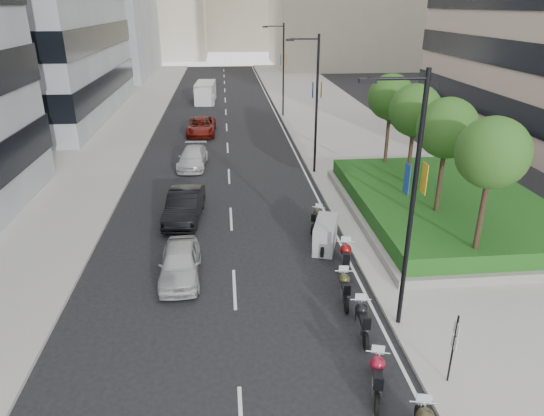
{
  "coord_description": "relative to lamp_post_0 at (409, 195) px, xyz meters",
  "views": [
    {
      "loc": [
        -1.62,
        -12.92,
        10.7
      ],
      "look_at": [
        0.38,
        7.54,
        2.0
      ],
      "focal_mm": 32.0,
      "sensor_mm": 36.0,
      "label": 1
    }
  ],
  "objects": [
    {
      "name": "motorcycle_5",
      "position": [
        -1.28,
        6.18,
        -4.37
      ],
      "size": [
        1.58,
        2.47,
        1.39
      ],
      "rotation": [
        0.0,
        0.0,
        1.26
      ],
      "color": "black",
      "rests_on": "ground"
    },
    {
      "name": "motorcycle_1",
      "position": [
        -1.59,
        -3.07,
        -4.49
      ],
      "size": [
        0.84,
        2.1,
        1.07
      ],
      "rotation": [
        0.0,
        0.0,
        1.3
      ],
      "color": "black",
      "rests_on": "ground"
    },
    {
      "name": "lane_edge",
      "position": [
        -0.44,
        29.0,
        -5.06
      ],
      "size": [
        0.12,
        100.0,
        0.01
      ],
      "primitive_type": "cube",
      "color": "silver",
      "rests_on": "ground"
    },
    {
      "name": "motorcycle_2",
      "position": [
        -1.29,
        -0.34,
        -4.48
      ],
      "size": [
        0.73,
        2.19,
        1.09
      ],
      "rotation": [
        0.0,
        0.0,
        1.47
      ],
      "color": "black",
      "rests_on": "ground"
    },
    {
      "name": "parking_sign",
      "position": [
        0.66,
        -3.0,
        -3.61
      ],
      "size": [
        0.06,
        0.32,
        2.5
      ],
      "color": "black",
      "rests_on": "ground"
    },
    {
      "name": "lamp_post_1",
      "position": [
        0.0,
        17.0,
        0.0
      ],
      "size": [
        2.34,
        0.45,
        9.0
      ],
      "color": "black",
      "rests_on": "ground"
    },
    {
      "name": "tree_3",
      "position": [
        4.36,
        15.0,
        0.36
      ],
      "size": [
        2.8,
        2.8,
        6.3
      ],
      "color": "#332319",
      "rests_on": "planter"
    },
    {
      "name": "planter",
      "position": [
        5.86,
        9.0,
        -4.72
      ],
      "size": [
        10.0,
        14.0,
        0.4
      ],
      "primitive_type": "cube",
      "color": "gray",
      "rests_on": "sidewalk_right"
    },
    {
      "name": "car_d",
      "position": [
        -7.86,
        28.54,
        -4.35
      ],
      "size": [
        2.53,
        5.24,
        1.44
      ],
      "primitive_type": "imported",
      "rotation": [
        0.0,
        0.0,
        -0.03
      ],
      "color": "#62120B",
      "rests_on": "ground"
    },
    {
      "name": "tree_1",
      "position": [
        4.36,
        7.0,
        0.36
      ],
      "size": [
        2.8,
        2.8,
        6.3
      ],
      "color": "#332319",
      "rests_on": "planter"
    },
    {
      "name": "sidewalk_left",
      "position": [
        -16.14,
        29.0,
        -4.99
      ],
      "size": [
        8.0,
        100.0,
        0.15
      ],
      "primitive_type": "cube",
      "color": "#9E9B93",
      "rests_on": "ground"
    },
    {
      "name": "lane_centre",
      "position": [
        -5.64,
        29.0,
        -5.06
      ],
      "size": [
        0.12,
        100.0,
        0.01
      ],
      "primitive_type": "cube",
      "color": "silver",
      "rests_on": "ground"
    },
    {
      "name": "tree_0",
      "position": [
        4.36,
        3.0,
        0.36
      ],
      "size": [
        2.8,
        2.8,
        6.3
      ],
      "color": "#332319",
      "rests_on": "planter"
    },
    {
      "name": "motorcycle_3",
      "position": [
        -1.41,
        1.76,
        -4.5
      ],
      "size": [
        0.7,
        2.11,
        1.05
      ],
      "rotation": [
        0.0,
        0.0,
        1.45
      ],
      "color": "black",
      "rests_on": "ground"
    },
    {
      "name": "motorcycle_4",
      "position": [
        -0.85,
        3.93,
        -4.43
      ],
      "size": [
        0.83,
        2.35,
        1.18
      ],
      "rotation": [
        0.0,
        0.0,
        1.36
      ],
      "color": "black",
      "rests_on": "ground"
    },
    {
      "name": "lamp_post_0",
      "position": [
        0.0,
        0.0,
        0.0
      ],
      "size": [
        2.34,
        0.45,
        9.0
      ],
      "color": "black",
      "rests_on": "ground"
    },
    {
      "name": "motorcycle_6",
      "position": [
        -1.29,
        8.36,
        -4.53
      ],
      "size": [
        0.96,
        1.89,
        1.0
      ],
      "rotation": [
        0.0,
        0.0,
        1.16
      ],
      "color": "black",
      "rests_on": "ground"
    },
    {
      "name": "lamp_post_2",
      "position": [
        0.0,
        35.0,
        0.0
      ],
      "size": [
        2.34,
        0.45,
        9.0
      ],
      "color": "black",
      "rests_on": "ground"
    },
    {
      "name": "hedge",
      "position": [
        5.86,
        9.0,
        -4.12
      ],
      "size": [
        9.4,
        13.4,
        0.8
      ],
      "primitive_type": "cube",
      "color": "#1D3E11",
      "rests_on": "planter"
    },
    {
      "name": "sidewalk_right",
      "position": [
        4.86,
        29.0,
        -4.99
      ],
      "size": [
        10.0,
        100.0,
        0.15
      ],
      "primitive_type": "cube",
      "color": "#9E9B93",
      "rests_on": "ground"
    },
    {
      "name": "tree_2",
      "position": [
        4.36,
        11.0,
        0.36
      ],
      "size": [
        2.8,
        2.8,
        6.3
      ],
      "color": "#332319",
      "rests_on": "planter"
    },
    {
      "name": "ground",
      "position": [
        -4.14,
        -1.0,
        -5.07
      ],
      "size": [
        160.0,
        160.0,
        0.0
      ],
      "primitive_type": "plane",
      "color": "black",
      "rests_on": "ground"
    },
    {
      "name": "car_b",
      "position": [
        -8.09,
        10.19,
        -4.28
      ],
      "size": [
        2.08,
        4.91,
        1.58
      ],
      "primitive_type": "imported",
      "rotation": [
        0.0,
        0.0,
        -0.09
      ],
      "color": "black",
      "rests_on": "ground"
    },
    {
      "name": "car_a",
      "position": [
        -7.87,
        4.11,
        -4.37
      ],
      "size": [
        1.72,
        4.14,
        1.4
      ],
      "primitive_type": "imported",
      "rotation": [
        0.0,
        0.0,
        0.02
      ],
      "color": "#ADADAF",
      "rests_on": "ground"
    },
    {
      "name": "delivery_van",
      "position": [
        -7.92,
        43.62,
        -4.0
      ],
      "size": [
        2.39,
        5.53,
        2.27
      ],
      "rotation": [
        0.0,
        0.0,
        -0.06
      ],
      "color": "silver",
      "rests_on": "ground"
    },
    {
      "name": "car_c",
      "position": [
        -8.13,
        19.34,
        -4.4
      ],
      "size": [
        2.18,
        4.69,
        1.33
      ],
      "primitive_type": "imported",
      "rotation": [
        0.0,
        0.0,
        -0.07
      ],
      "color": "#BABBBD",
      "rests_on": "ground"
    }
  ]
}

